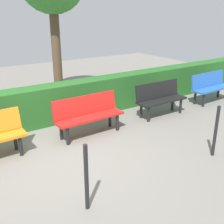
# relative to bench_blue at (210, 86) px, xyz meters

# --- Properties ---
(ground_plane) EXTENTS (19.24, 19.24, 0.00)m
(ground_plane) POSITION_rel_bench_blue_xyz_m (5.13, 0.68, -0.48)
(ground_plane) COLOR gray
(bench_blue) EXTENTS (1.45, 0.50, 0.86)m
(bench_blue) POSITION_rel_bench_blue_xyz_m (0.00, 0.00, 0.00)
(bench_blue) COLOR blue
(bench_blue) RESTS_ON ground_plane
(bench_black) EXTENTS (1.41, 0.46, 0.86)m
(bench_black) POSITION_rel_bench_blue_xyz_m (2.05, 0.02, -0.00)
(bench_black) COLOR black
(bench_black) RESTS_ON ground_plane
(bench_red) EXTENTS (1.57, 0.49, 0.86)m
(bench_red) POSITION_rel_bench_blue_xyz_m (4.19, 0.03, 0.00)
(bench_red) COLOR red
(bench_red) RESTS_ON ground_plane
(hedge_row) EXTENTS (15.24, 0.53, 0.93)m
(hedge_row) POSITION_rel_bench_blue_xyz_m (4.21, -1.07, -0.02)
(hedge_row) COLOR #266023
(hedge_row) RESTS_ON ground_plane
(railing_post_mid) EXTENTS (0.06, 0.06, 1.00)m
(railing_post_mid) POSITION_rel_bench_blue_xyz_m (2.69, 2.22, 0.02)
(railing_post_mid) COLOR black
(railing_post_mid) RESTS_ON ground_plane
(railing_post_far) EXTENTS (0.06, 0.06, 1.00)m
(railing_post_far) POSITION_rel_bench_blue_xyz_m (5.43, 2.22, 0.02)
(railing_post_far) COLOR black
(railing_post_far) RESTS_ON ground_plane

